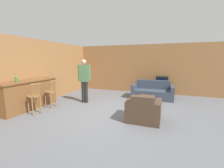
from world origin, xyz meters
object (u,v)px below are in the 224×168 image
coffee_table (146,99)px  book_on_table (144,96)px  bar_chair_mid (51,93)px  tv (162,81)px  bottle (16,79)px  tv_unit (161,90)px  couch_far (152,92)px  armchair_near (144,111)px  person_by_window (84,78)px  bar_chair_near (34,98)px

coffee_table → book_on_table: 0.14m
bar_chair_mid → tv: bearing=42.8°
bottle → bar_chair_mid: bearing=57.6°
tv_unit → couch_far: bearing=-113.8°
bar_chair_mid → bottle: (-0.56, -0.89, 0.64)m
bar_chair_mid → couch_far: 4.42m
book_on_table → armchair_near: bearing=-82.2°
bar_chair_mid → armchair_near: bar_chair_mid is taller
tv → coffee_table: bearing=-102.1°
bar_chair_mid → bottle: bottle is taller
coffee_table → bottle: (-3.92, -2.20, 0.86)m
book_on_table → bottle: bearing=-149.0°
armchair_near → tv: 3.68m
coffee_table → tv_unit: tv_unit is taller
armchair_near → tv: size_ratio=1.64×
book_on_table → bar_chair_mid: bearing=-156.6°
tv → person_by_window: person_by_window is taller
armchair_near → bar_chair_mid: bearing=178.5°
coffee_table → person_by_window: bearing=-172.8°
armchair_near → couch_far: bearing=90.4°
bar_chair_near → person_by_window: 2.02m
bottle → book_on_table: (3.84, 2.31, -0.80)m
tv → bottle: size_ratio=2.22×
armchair_near → bottle: bottle is taller
tv_unit → person_by_window: person_by_window is taller
tv → tv_unit: bearing=90.0°
bar_chair_mid → coffee_table: size_ratio=1.11×
bottle → person_by_window: (1.43, 1.89, -0.14)m
bar_chair_mid → book_on_table: 3.58m
armchair_near → coffee_table: armchair_near is taller
couch_far → bottle: bottle is taller
tv_unit → book_on_table: (-0.55, -2.13, 0.12)m
coffee_table → tv: size_ratio=1.62×
book_on_table → couch_far: bearing=81.8°
book_on_table → person_by_window: (-2.41, -0.42, 0.66)m
coffee_table → tv_unit: 2.29m
bar_chair_mid → coffee_table: 3.61m
armchair_near → bottle: bearing=-168.8°
bar_chair_near → couch_far: 4.92m
bar_chair_near → book_on_table: (3.28, 2.17, -0.16)m
armchair_near → coffee_table: bearing=95.3°
couch_far → bottle: size_ratio=7.13×
bottle → book_on_table: 4.55m
bar_chair_mid → armchair_near: size_ratio=1.09×
bar_chair_mid → couch_far: bar_chair_mid is taller
bar_chair_mid → book_on_table: size_ratio=4.66×
person_by_window → tv_unit: bearing=40.7°
coffee_table → book_on_table: (-0.08, 0.11, 0.06)m
bar_chair_mid → tv_unit: bearing=42.8°
couch_far → armchair_near: (0.02, -2.81, 0.00)m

